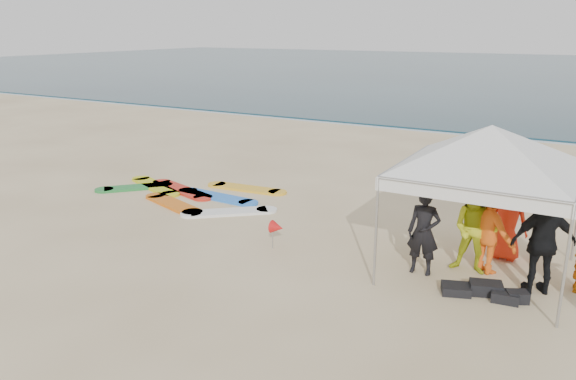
{
  "coord_description": "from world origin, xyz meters",
  "views": [
    {
      "loc": [
        6.46,
        -7.57,
        4.6
      ],
      "look_at": [
        0.64,
        2.6,
        1.2
      ],
      "focal_mm": 35.0,
      "sensor_mm": 36.0,
      "label": 1
    }
  ],
  "objects_px": {
    "person_black_a": "(424,232)",
    "surfboard_spread": "(191,194)",
    "person_black_b": "(543,242)",
    "marker_pennant": "(277,228)",
    "person_yellow": "(475,229)",
    "person_orange_b": "(508,222)",
    "canopy_tent": "(492,126)",
    "person_orange_a": "(491,228)"
  },
  "relations": [
    {
      "from": "person_orange_b",
      "to": "canopy_tent",
      "type": "height_order",
      "value": "canopy_tent"
    },
    {
      "from": "person_yellow",
      "to": "person_orange_b",
      "type": "bearing_deg",
      "value": 65.8
    },
    {
      "from": "person_black_b",
      "to": "surfboard_spread",
      "type": "distance_m",
      "value": 9.5
    },
    {
      "from": "person_black_a",
      "to": "person_orange_a",
      "type": "xyz_separation_m",
      "value": [
        1.1,
        0.7,
        0.05
      ]
    },
    {
      "from": "person_black_a",
      "to": "person_black_b",
      "type": "relative_size",
      "value": 0.88
    },
    {
      "from": "marker_pennant",
      "to": "surfboard_spread",
      "type": "bearing_deg",
      "value": 151.93
    },
    {
      "from": "person_black_b",
      "to": "canopy_tent",
      "type": "height_order",
      "value": "canopy_tent"
    },
    {
      "from": "person_orange_a",
      "to": "canopy_tent",
      "type": "bearing_deg",
      "value": 68.46
    },
    {
      "from": "person_orange_a",
      "to": "person_black_b",
      "type": "distance_m",
      "value": 1.09
    },
    {
      "from": "person_black_a",
      "to": "canopy_tent",
      "type": "relative_size",
      "value": 0.38
    },
    {
      "from": "person_yellow",
      "to": "marker_pennant",
      "type": "relative_size",
      "value": 2.78
    },
    {
      "from": "person_orange_b",
      "to": "canopy_tent",
      "type": "xyz_separation_m",
      "value": [
        -0.33,
        -0.97,
        2.09
      ]
    },
    {
      "from": "person_black_a",
      "to": "person_black_b",
      "type": "distance_m",
      "value": 2.09
    },
    {
      "from": "person_yellow",
      "to": "person_black_b",
      "type": "height_order",
      "value": "person_black_b"
    },
    {
      "from": "person_black_b",
      "to": "person_orange_b",
      "type": "height_order",
      "value": "person_black_b"
    },
    {
      "from": "person_black_b",
      "to": "surfboard_spread",
      "type": "bearing_deg",
      "value": -38.19
    },
    {
      "from": "person_orange_a",
      "to": "surfboard_spread",
      "type": "height_order",
      "value": "person_orange_a"
    },
    {
      "from": "person_orange_b",
      "to": "surfboard_spread",
      "type": "height_order",
      "value": "person_orange_b"
    },
    {
      "from": "person_yellow",
      "to": "person_orange_a",
      "type": "bearing_deg",
      "value": 33.28
    },
    {
      "from": "person_black_a",
      "to": "person_orange_b",
      "type": "bearing_deg",
      "value": 46.96
    },
    {
      "from": "person_yellow",
      "to": "person_black_b",
      "type": "bearing_deg",
      "value": -15.14
    },
    {
      "from": "marker_pennant",
      "to": "person_yellow",
      "type": "bearing_deg",
      "value": 12.67
    },
    {
      "from": "person_black_a",
      "to": "canopy_tent",
      "type": "height_order",
      "value": "canopy_tent"
    },
    {
      "from": "marker_pennant",
      "to": "surfboard_spread",
      "type": "distance_m",
      "value": 4.77
    },
    {
      "from": "canopy_tent",
      "to": "person_yellow",
      "type": "bearing_deg",
      "value": -148.77
    },
    {
      "from": "person_black_a",
      "to": "person_yellow",
      "type": "bearing_deg",
      "value": 28.16
    },
    {
      "from": "person_black_b",
      "to": "marker_pennant",
      "type": "bearing_deg",
      "value": -21.73
    },
    {
      "from": "person_black_a",
      "to": "surfboard_spread",
      "type": "distance_m",
      "value": 7.52
    },
    {
      "from": "person_black_a",
      "to": "surfboard_spread",
      "type": "bearing_deg",
      "value": 162.01
    },
    {
      "from": "person_orange_b",
      "to": "marker_pennant",
      "type": "height_order",
      "value": "person_orange_b"
    },
    {
      "from": "person_black_b",
      "to": "canopy_tent",
      "type": "distance_m",
      "value": 2.26
    },
    {
      "from": "person_yellow",
      "to": "person_orange_b",
      "type": "height_order",
      "value": "person_yellow"
    },
    {
      "from": "canopy_tent",
      "to": "person_black_b",
      "type": "bearing_deg",
      "value": -18.36
    },
    {
      "from": "canopy_tent",
      "to": "surfboard_spread",
      "type": "xyz_separation_m",
      "value": [
        -8.19,
        1.29,
        -2.85
      ]
    },
    {
      "from": "person_black_a",
      "to": "marker_pennant",
      "type": "relative_size",
      "value": 2.65
    },
    {
      "from": "surfboard_spread",
      "to": "person_yellow",
      "type": "bearing_deg",
      "value": -9.53
    },
    {
      "from": "person_orange_b",
      "to": "person_black_a",
      "type": "bearing_deg",
      "value": 56.2
    },
    {
      "from": "person_orange_b",
      "to": "person_black_b",
      "type": "bearing_deg",
      "value": 126.36
    },
    {
      "from": "person_yellow",
      "to": "surfboard_spread",
      "type": "height_order",
      "value": "person_yellow"
    },
    {
      "from": "person_yellow",
      "to": "person_black_b",
      "type": "distance_m",
      "value": 1.27
    },
    {
      "from": "surfboard_spread",
      "to": "person_orange_b",
      "type": "bearing_deg",
      "value": -2.18
    },
    {
      "from": "person_yellow",
      "to": "person_black_a",
      "type": "bearing_deg",
      "value": -149.53
    }
  ]
}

